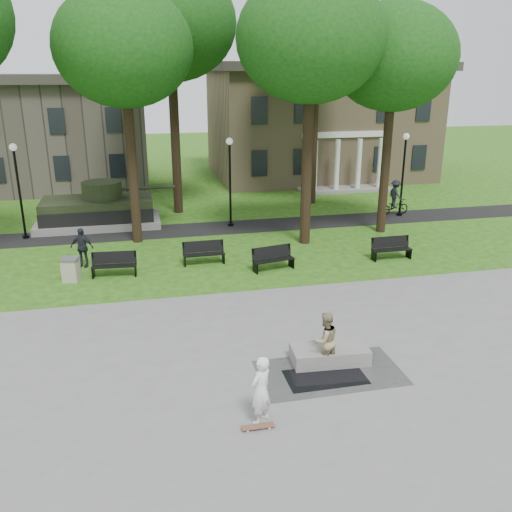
% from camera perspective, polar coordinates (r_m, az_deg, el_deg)
% --- Properties ---
extents(ground, '(120.00, 120.00, 0.00)m').
position_cam_1_polar(ground, '(18.22, 2.70, -7.16)').
color(ground, '#204C11').
rests_on(ground, ground).
extents(plaza, '(22.00, 16.00, 0.02)m').
position_cam_1_polar(plaza, '(14.11, 8.27, -15.79)').
color(plaza, gray).
rests_on(plaza, ground).
extents(footpath, '(44.00, 2.60, 0.01)m').
position_cam_1_polar(footpath, '(29.22, -3.53, 2.99)').
color(footpath, black).
rests_on(footpath, ground).
extents(building_right, '(17.00, 12.00, 8.60)m').
position_cam_1_polar(building_right, '(44.33, 6.49, 14.05)').
color(building_right, '#9E8460').
rests_on(building_right, ground).
extents(building_left, '(15.00, 10.00, 7.20)m').
position_cam_1_polar(building_left, '(42.99, -21.94, 11.70)').
color(building_left, '#4C443D').
rests_on(building_left, ground).
extents(tree_1, '(6.20, 6.20, 11.63)m').
position_cam_1_polar(tree_1, '(26.28, -13.77, 20.49)').
color(tree_1, black).
rests_on(tree_1, ground).
extents(tree_2, '(6.60, 6.60, 12.16)m').
position_cam_1_polar(tree_2, '(25.56, 5.77, 21.77)').
color(tree_2, black).
rests_on(tree_2, ground).
extents(tree_3, '(6.00, 6.00, 11.19)m').
position_cam_1_polar(tree_3, '(28.16, 14.30, 19.58)').
color(tree_3, black).
rests_on(tree_3, ground).
extents(tree_4, '(7.20, 7.20, 13.50)m').
position_cam_1_polar(tree_4, '(31.94, -9.06, 22.98)').
color(tree_4, black).
rests_on(tree_4, ground).
extents(tree_5, '(6.40, 6.40, 12.44)m').
position_cam_1_polar(tree_5, '(34.10, 6.42, 21.59)').
color(tree_5, black).
rests_on(tree_5, ground).
extents(lamp_left, '(0.36, 0.36, 4.73)m').
position_cam_1_polar(lamp_left, '(29.07, -23.74, 6.99)').
color(lamp_left, black).
rests_on(lamp_left, ground).
extents(lamp_mid, '(0.36, 0.36, 4.73)m').
position_cam_1_polar(lamp_mid, '(28.96, -2.76, 8.52)').
color(lamp_mid, black).
rests_on(lamp_mid, ground).
extents(lamp_right, '(0.36, 0.36, 4.73)m').
position_cam_1_polar(lamp_right, '(32.21, 15.26, 8.94)').
color(lamp_right, black).
rests_on(lamp_right, ground).
extents(tank_monument, '(7.45, 3.40, 2.40)m').
position_cam_1_polar(tank_monument, '(30.67, -16.22, 4.67)').
color(tank_monument, gray).
rests_on(tank_monument, ground).
extents(puddle, '(2.20, 1.20, 0.00)m').
position_cam_1_polar(puddle, '(15.36, 7.33, -12.53)').
color(puddle, black).
rests_on(puddle, plaza).
extents(concrete_block, '(2.26, 1.15, 0.45)m').
position_cam_1_polar(concrete_block, '(16.02, 7.75, -10.22)').
color(concrete_block, gray).
rests_on(concrete_block, plaza).
extents(skateboard, '(0.78, 0.20, 0.07)m').
position_cam_1_polar(skateboard, '(13.35, 0.20, -17.58)').
color(skateboard, brown).
rests_on(skateboard, plaza).
extents(skateboarder, '(0.76, 0.71, 1.74)m').
position_cam_1_polar(skateboarder, '(13.10, 0.52, -13.93)').
color(skateboarder, white).
rests_on(skateboarder, plaza).
extents(friend_watching, '(0.95, 0.82, 1.66)m').
position_cam_1_polar(friend_watching, '(15.46, 7.28, -8.78)').
color(friend_watching, '#9B8D64').
rests_on(friend_watching, plaza).
extents(pedestrian_walker, '(1.09, 0.74, 1.72)m').
position_cam_1_polar(pedestrian_walker, '(24.28, -17.86, 0.87)').
color(pedestrian_walker, '#21252C').
rests_on(pedestrian_walker, ground).
extents(cyclist, '(1.88, 1.09, 2.04)m').
position_cam_1_polar(cyclist, '(32.74, 14.40, 5.67)').
color(cyclist, black).
rests_on(cyclist, ground).
extents(park_bench_0, '(1.83, 0.67, 1.00)m').
position_cam_1_polar(park_bench_0, '(22.92, -14.72, -0.78)').
color(park_bench_0, black).
rests_on(park_bench_0, ground).
extents(park_bench_1, '(1.81, 0.55, 1.00)m').
position_cam_1_polar(park_bench_1, '(23.68, -5.54, 0.41)').
color(park_bench_1, black).
rests_on(park_bench_1, ground).
extents(park_bench_2, '(1.85, 0.88, 1.00)m').
position_cam_1_polar(park_bench_2, '(22.89, 1.81, -0.17)').
color(park_bench_2, black).
rests_on(park_bench_2, ground).
extents(park_bench_3, '(1.81, 0.54, 1.00)m').
position_cam_1_polar(park_bench_3, '(24.94, 14.02, 0.88)').
color(park_bench_3, black).
rests_on(park_bench_3, ground).
extents(trash_bin, '(0.79, 0.79, 0.96)m').
position_cam_1_polar(trash_bin, '(22.88, -18.92, -1.33)').
color(trash_bin, '#B1A992').
rests_on(trash_bin, ground).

